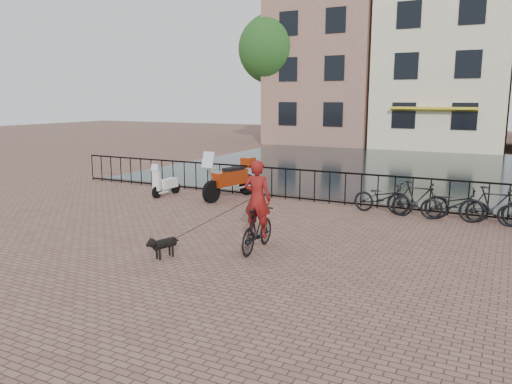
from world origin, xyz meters
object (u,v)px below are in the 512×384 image
at_px(cyclist, 257,211).
at_px(dog, 165,246).
at_px(motorcycle, 230,174).
at_px(scooter, 166,179).

distance_m(cyclist, dog, 2.07).
bearing_deg(motorcycle, cyclist, -42.76).
relative_size(dog, motorcycle, 0.32).
bearing_deg(scooter, motorcycle, 16.42).
height_order(motorcycle, scooter, motorcycle).
relative_size(dog, scooter, 0.59).
relative_size(motorcycle, scooter, 1.88).
xyz_separation_m(dog, scooter, (-4.10, 5.42, 0.34)).
height_order(cyclist, motorcycle, cyclist).
height_order(cyclist, dog, cyclist).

